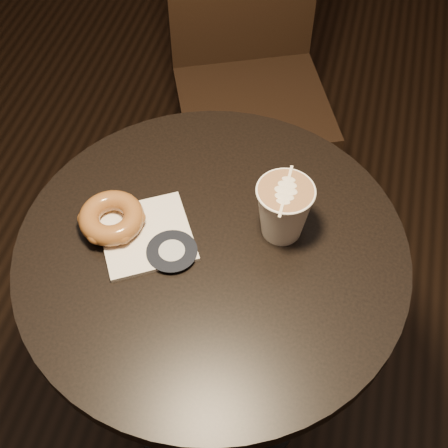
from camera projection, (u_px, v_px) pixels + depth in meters
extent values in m
plane|color=black|center=(216.00, 404.00, 1.70)|extent=(4.50, 4.50, 0.00)
cylinder|color=black|center=(212.00, 252.00, 1.11)|extent=(0.70, 0.70, 0.03)
cylinder|color=black|center=(214.00, 343.00, 1.40)|extent=(0.07, 0.07, 0.70)
cylinder|color=black|center=(216.00, 402.00, 1.69)|extent=(0.44, 0.44, 0.02)
cube|color=black|center=(253.00, 103.00, 1.75)|extent=(0.54, 0.54, 0.04)
cylinder|color=black|center=(203.00, 210.00, 1.81)|extent=(0.04, 0.04, 0.46)
cylinder|color=black|center=(319.00, 194.00, 1.85)|extent=(0.04, 0.04, 0.46)
cylinder|color=black|center=(187.00, 127.00, 2.02)|extent=(0.04, 0.04, 0.46)
cylinder|color=black|center=(291.00, 114.00, 2.05)|extent=(0.04, 0.04, 0.46)
cube|color=white|center=(146.00, 235.00, 1.11)|extent=(0.21, 0.21, 0.01)
torus|color=brown|center=(112.00, 218.00, 1.11)|extent=(0.12, 0.12, 0.04)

